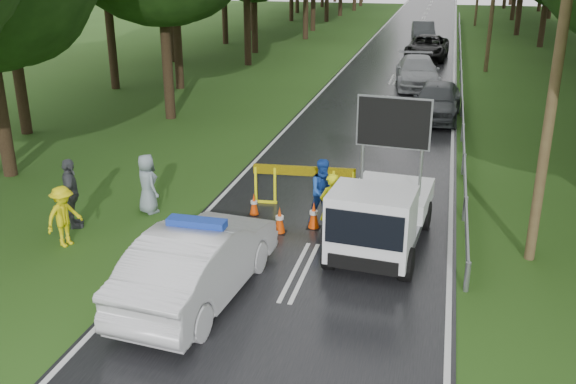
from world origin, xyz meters
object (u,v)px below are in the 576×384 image
(queue_car_fourth, at_px, (423,32))
(work_truck, at_px, (380,215))
(queue_car_third, at_px, (427,47))
(officer, at_px, (331,206))
(police_sedan, at_px, (199,262))
(queue_car_second, at_px, (417,72))
(queue_car_first, at_px, (437,100))
(civilian, at_px, (324,191))
(barrier, at_px, (304,176))

(queue_car_fourth, bearing_deg, work_truck, -94.75)
(queue_car_third, bearing_deg, officer, -89.11)
(officer, xyz_separation_m, queue_car_third, (1.15, 30.02, -0.09))
(police_sedan, height_order, queue_car_second, police_sedan)
(police_sedan, xyz_separation_m, officer, (2.16, 3.60, 0.05))
(police_sedan, bearing_deg, queue_car_fourth, -88.31)
(queue_car_first, xyz_separation_m, queue_car_second, (-1.22, 6.95, -0.02))
(civilian, xyz_separation_m, queue_car_first, (2.62, 12.41, -0.08))
(civilian, bearing_deg, police_sedan, -139.83)
(queue_car_third, bearing_deg, barrier, -91.59)
(officer, distance_m, queue_car_first, 13.60)
(police_sedan, xyz_separation_m, queue_car_first, (4.42, 17.00, -0.01))
(queue_car_first, bearing_deg, work_truck, -91.03)
(work_truck, bearing_deg, queue_car_second, 95.87)
(civilian, bearing_deg, queue_car_third, 58.49)
(queue_car_third, distance_m, queue_car_fourth, 8.80)
(queue_car_third, bearing_deg, civilian, -89.90)
(queue_car_second, height_order, queue_car_fourth, queue_car_second)
(queue_car_third, height_order, queue_car_fourth, queue_car_fourth)
(police_sedan, distance_m, officer, 4.19)
(police_sedan, height_order, civilian, police_sedan)
(queue_car_first, distance_m, queue_car_fourth, 25.45)
(queue_car_third, xyz_separation_m, queue_car_fourth, (-0.69, 8.78, 0.00))
(civilian, xyz_separation_m, queue_car_fourth, (0.82, 37.80, -0.10))
(civilian, relative_size, queue_car_fourth, 0.37)
(officer, xyz_separation_m, queue_car_first, (2.26, 13.41, -0.06))
(civilian, bearing_deg, queue_car_fourth, 60.23)
(police_sedan, distance_m, queue_car_first, 17.57)
(queue_car_second, bearing_deg, officer, -99.28)
(officer, bearing_deg, queue_car_third, -131.83)
(queue_car_first, bearing_deg, officer, -96.61)
(queue_car_fourth, bearing_deg, civilian, -97.21)
(work_truck, height_order, queue_car_third, work_truck)
(police_sedan, height_order, work_truck, work_truck)
(officer, height_order, queue_car_fourth, officer)
(police_sedan, relative_size, queue_car_first, 1.07)
(barrier, distance_m, civilian, 1.27)
(work_truck, height_order, queue_car_second, work_truck)
(work_truck, relative_size, civilian, 2.60)
(barrier, relative_size, civilian, 1.64)
(work_truck, relative_size, queue_car_fourth, 0.97)
(work_truck, bearing_deg, officer, 165.47)
(civilian, bearing_deg, queue_car_second, 57.34)
(queue_car_first, relative_size, queue_car_third, 0.84)
(work_truck, bearing_deg, queue_car_third, 95.44)
(police_sedan, height_order, queue_car_third, police_sedan)
(work_truck, xyz_separation_m, queue_car_second, (-0.25, 20.82, -0.18))
(police_sedan, height_order, queue_car_fourth, police_sedan)
(work_truck, distance_m, queue_car_third, 30.49)
(police_sedan, bearing_deg, queue_car_second, -92.37)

